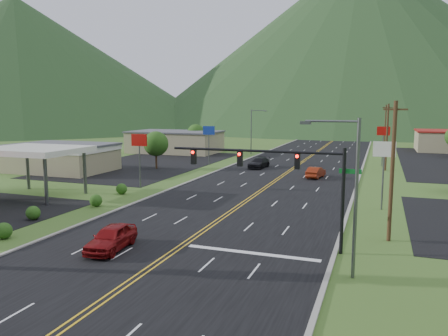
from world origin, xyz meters
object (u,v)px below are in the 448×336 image
(streetlight_east, at_px, (350,187))
(car_dark_mid, at_px, (259,163))
(traffic_signal, at_px, (282,171))
(streetlight_west, at_px, (253,129))
(gas_canopy, at_px, (35,151))
(car_red_far, at_px, (316,173))
(car_red_near, at_px, (111,238))

(streetlight_east, distance_m, car_dark_mid, 44.50)
(car_dark_mid, bearing_deg, traffic_signal, -67.56)
(streetlight_west, relative_size, car_dark_mid, 1.67)
(streetlight_east, distance_m, streetlight_west, 64.21)
(streetlight_west, distance_m, gas_canopy, 49.10)
(gas_canopy, height_order, car_red_far, gas_canopy)
(streetlight_west, xyz_separation_m, car_dark_mid, (6.48, -18.86, -4.40))
(traffic_signal, distance_m, gas_canopy, 29.59)
(traffic_signal, relative_size, streetlight_west, 1.46)
(streetlight_west, height_order, car_red_near, streetlight_west)
(car_dark_mid, height_order, car_red_far, car_dark_mid)
(traffic_signal, height_order, streetlight_east, streetlight_east)
(car_red_near, distance_m, car_dark_mid, 41.69)
(traffic_signal, relative_size, car_dark_mid, 2.43)
(gas_canopy, relative_size, car_red_near, 2.05)
(car_red_near, height_order, car_red_far, car_red_near)
(streetlight_east, xyz_separation_m, car_red_near, (-15.28, -0.53, -4.35))
(streetlight_east, xyz_separation_m, car_red_far, (-6.61, 34.41, -4.44))
(streetlight_west, distance_m, car_red_far, 30.64)
(gas_canopy, distance_m, car_red_far, 35.01)
(streetlight_west, height_order, car_dark_mid, streetlight_west)
(traffic_signal, height_order, car_red_near, traffic_signal)
(traffic_signal, bearing_deg, streetlight_west, 107.97)
(streetlight_west, height_order, gas_canopy, streetlight_west)
(streetlight_west, bearing_deg, car_red_near, -82.86)
(car_red_near, bearing_deg, car_red_far, 69.74)
(gas_canopy, relative_size, car_dark_mid, 1.85)
(car_red_far, bearing_deg, gas_canopy, 48.65)
(streetlight_west, xyz_separation_m, gas_canopy, (-10.32, -48.00, -0.31))
(car_dark_mid, bearing_deg, car_red_near, -83.50)
(car_dark_mid, relative_size, car_red_far, 1.20)
(traffic_signal, xyz_separation_m, gas_canopy, (-28.48, 8.00, -0.46))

